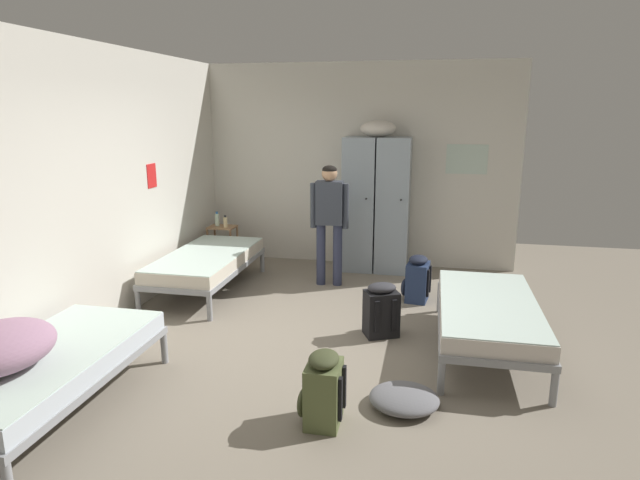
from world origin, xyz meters
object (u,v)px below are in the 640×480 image
bed_left_rear (207,261)px  water_bottle (217,219)px  bed_left_front (49,365)px  clothes_pile_grey (404,399)px  backpack_black (381,310)px  backpack_olive (322,390)px  lotion_bottle (225,222)px  backpack_navy (417,279)px  shelf_unit (223,241)px  bedding_heap (1,347)px  person_traveler (329,214)px  locker_bank (376,202)px  bed_right (488,312)px

bed_left_rear → water_bottle: size_ratio=9.13×
bed_left_front → clothes_pile_grey: bed_left_front is taller
backpack_black → backpack_olive: (-0.26, -1.66, 0.00)m
clothes_pile_grey → lotion_bottle: bearing=129.3°
backpack_navy → backpack_olive: (-0.57, -2.75, 0.00)m
shelf_unit → bedding_heap: 4.29m
backpack_navy → clothes_pile_grey: 2.42m
shelf_unit → person_traveler: 1.88m
locker_bank → bed_right: bearing=-61.7°
bed_right → backpack_black: size_ratio=3.45×
bed_right → clothes_pile_grey: bearing=-120.6°
person_traveler → bed_left_front: bearing=-112.9°
bed_right → lotion_bottle: (-3.43, 2.17, 0.27)m
bedding_heap → person_traveler: person_traveler is taller
person_traveler → clothes_pile_grey: bearing=-68.1°
bed_left_front → bedding_heap: bedding_heap is taller
bed_left_rear → bed_left_front: (0.00, -2.85, 0.00)m
bed_left_rear → bedding_heap: (-0.12, -3.13, 0.26)m
locker_bank → backpack_black: size_ratio=3.76×
shelf_unit → bed_right: size_ratio=0.30×
bed_left_front → bedding_heap: (-0.12, -0.28, 0.26)m
backpack_navy → backpack_olive: bearing=-101.7°
lotion_bottle → locker_bank: bearing=7.0°
bed_left_rear → bed_left_front: bearing=-90.0°
locker_bank → bedding_heap: bearing=-114.7°
bedding_heap → person_traveler: size_ratio=0.50×
backpack_navy → backpack_olive: same height
lotion_bottle → backpack_olive: bearing=-59.4°
bed_left_rear → clothes_pile_grey: size_ratio=3.56×
locker_bank → backpack_olive: bearing=-89.3°
bed_right → bed_left_front: size_ratio=1.00×
bed_right → locker_bank: bearing=118.3°
water_bottle → lotion_bottle: size_ratio=1.19×
person_traveler → backpack_olive: size_ratio=2.80×
locker_bank → backpack_olive: (0.05, -3.94, -0.71)m
bed_left_front → backpack_navy: size_ratio=3.45×
bed_left_rear → backpack_navy: (2.56, 0.18, -0.12)m
bed_left_rear → backpack_black: backpack_black is taller
locker_bank → water_bottle: 2.30m
bed_right → backpack_olive: (-1.26, -1.51, -0.12)m
locker_bank → bed_left_rear: size_ratio=1.09×
backpack_black → shelf_unit: bearing=140.4°
bed_right → lotion_bottle: bearing=147.7°
person_traveler → lotion_bottle: size_ratio=8.82×
person_traveler → clothes_pile_grey: size_ratio=2.88×
backpack_olive → water_bottle: bearing=121.8°
person_traveler → clothes_pile_grey: (1.12, -2.79, -0.86)m
lotion_bottle → bed_right: bearing=-32.3°
backpack_navy → clothes_pile_grey: size_ratio=1.03×
locker_bank → water_bottle: size_ratio=9.94×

